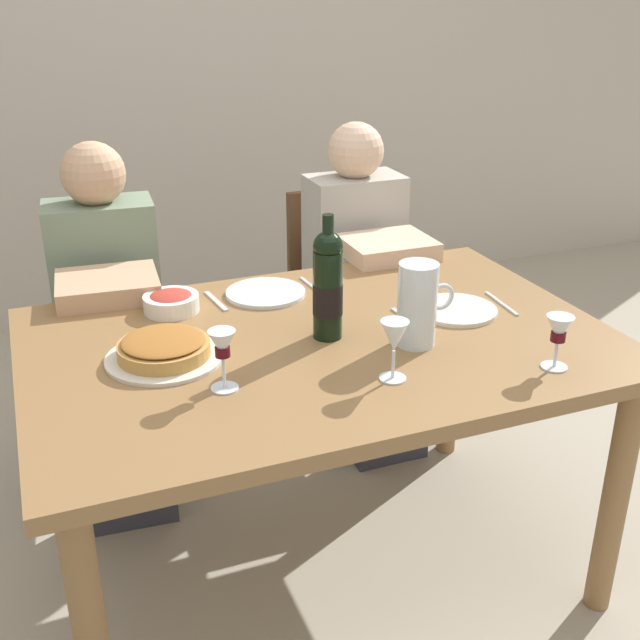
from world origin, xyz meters
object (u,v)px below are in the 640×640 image
wine_bottle (328,285)px  dinner_plate_right_setting (456,310)px  wine_glass_left_diner (394,338)px  chair_right (341,288)px  dining_table (320,369)px  chair_left (110,325)px  baked_tart (164,349)px  wine_glass_right_diner (222,348)px  diner_left (111,319)px  water_pitcher (417,309)px  diner_right (366,280)px  salad_bowl (171,301)px  dinner_plate_left_setting (266,293)px  wine_glass_centre (559,332)px

wine_bottle → dinner_plate_right_setting: wine_bottle is taller
wine_glass_left_diner → chair_right: (0.38, 1.19, -0.37)m
dining_table → wine_bottle: size_ratio=4.57×
chair_left → baked_tart: bearing=97.4°
dining_table → wine_glass_right_diner: (-0.30, -0.17, 0.20)m
baked_tart → chair_left: (-0.04, 0.87, -0.29)m
baked_tart → dining_table: bearing=-3.5°
wine_bottle → diner_left: (-0.48, 0.66, -0.29)m
baked_tart → dinner_plate_right_setting: (0.82, -0.01, -0.02)m
dining_table → water_pitcher: bearing=-30.0°
chair_right → diner_right: 0.26m
chair_right → dinner_plate_right_setting: bearing=88.2°
wine_bottle → baked_tart: size_ratio=1.14×
baked_tart → chair_left: chair_left is taller
salad_bowl → chair_right: size_ratio=0.18×
baked_tart → wine_glass_left_diner: size_ratio=1.96×
dining_table → wine_bottle: 0.24m
dinner_plate_left_setting → dining_table: bearing=-83.1°
wine_glass_left_diner → wine_glass_centre: wine_glass_left_diner is taller
wine_glass_left_diner → dining_table: bearing=105.0°
dining_table → wine_glass_centre: wine_glass_centre is taller
salad_bowl → dinner_plate_left_setting: size_ratio=0.66×
dining_table → dinner_plate_left_setting: 0.35m
wine_bottle → wine_glass_centre: wine_bottle is taller
dinner_plate_right_setting → baked_tart: bearing=179.6°
dining_table → chair_right: size_ratio=1.72×
wine_bottle → baked_tart: bearing=176.6°
dining_table → water_pitcher: (0.21, -0.12, 0.19)m
dining_table → chair_right: (0.45, 0.92, -0.17)m
dinner_plate_left_setting → dinner_plate_right_setting: size_ratio=1.02×
wine_glass_centre → diner_left: size_ratio=0.12×
diner_left → chair_left: bearing=-89.2°
water_pitcher → dining_table: bearing=150.0°
wine_bottle → wine_glass_centre: bearing=-39.5°
dining_table → diner_left: size_ratio=1.29×
dining_table → water_pitcher: size_ratio=6.92×
dinner_plate_left_setting → chair_left: chair_left is taller
water_pitcher → salad_bowl: bearing=140.5°
dinner_plate_right_setting → wine_bottle: bearing=-177.1°
salad_bowl → diner_left: bearing=111.7°
dinner_plate_right_setting → chair_right: 0.94m
salad_bowl → diner_left: 0.41m
wine_bottle → dinner_plate_right_setting: 0.42m
dining_table → dinner_plate_right_setting: 0.43m
diner_right → baked_tart: bearing=38.2°
wine_bottle → diner_right: (0.43, 0.68, -0.29)m
water_pitcher → dinner_plate_right_setting: size_ratio=0.95×
dinner_plate_right_setting → dinner_plate_left_setting: bearing=145.1°
water_pitcher → chair_left: size_ratio=0.25×
wine_glass_centre → chair_left: (-0.90, 1.26, -0.36)m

